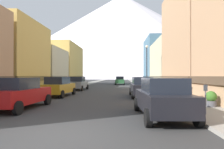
{
  "coord_description": "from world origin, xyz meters",
  "views": [
    {
      "loc": [
        2.0,
        -5.68,
        1.86
      ],
      "look_at": [
        -0.37,
        41.26,
        2.23
      ],
      "focal_mm": 30.91,
      "sensor_mm": 36.0,
      "label": 1
    }
  ],
  "objects": [
    {
      "name": "car_right_1",
      "position": [
        3.8,
        11.56,
        0.9
      ],
      "size": [
        2.09,
        4.42,
        1.78
      ],
      "color": "black",
      "rests_on": "ground"
    },
    {
      "name": "car_driving_0",
      "position": [
        1.6,
        35.87,
        0.9
      ],
      "size": [
        2.06,
        4.4,
        1.78
      ],
      "color": "#265933",
      "rests_on": "ground"
    },
    {
      "name": "sidewalk_right",
      "position": [
        6.25,
        35.0,
        0.07
      ],
      "size": [
        2.5,
        100.0,
        0.15
      ],
      "primitive_type": "cube",
      "color": "gray",
      "rests_on": "ground"
    },
    {
      "name": "storefront_left_2",
      "position": [
        -11.77,
        24.27,
        2.99
      ],
      "size": [
        8.84,
        8.2,
        6.2
      ],
      "color": "beige",
      "rests_on": "ground"
    },
    {
      "name": "car_right_0",
      "position": [
        3.8,
        3.04,
        0.9
      ],
      "size": [
        2.25,
        4.48,
        1.78
      ],
      "color": "black",
      "rests_on": "ground"
    },
    {
      "name": "streetlamp_right",
      "position": [
        5.35,
        20.24,
        3.99
      ],
      "size": [
        0.36,
        0.36,
        5.86
      ],
      "color": "black",
      "rests_on": "sidewalk_right"
    },
    {
      "name": "storefront_right_2",
      "position": [
        10.7,
        26.77,
        3.66
      ],
      "size": [
        6.7,
        11.31,
        7.61
      ],
      "color": "beige",
      "rests_on": "ground"
    },
    {
      "name": "trash_bin_right",
      "position": [
        6.35,
        7.26,
        0.64
      ],
      "size": [
        0.59,
        0.59,
        0.98
      ],
      "color": "#4C5156",
      "rests_on": "sidewalk_right"
    },
    {
      "name": "car_left_2",
      "position": [
        -3.8,
        19.53,
        0.9
      ],
      "size": [
        2.15,
        4.44,
        1.78
      ],
      "color": "slate",
      "rests_on": "ground"
    },
    {
      "name": "car_left_1",
      "position": [
        -3.8,
        11.72,
        0.9
      ],
      "size": [
        2.25,
        4.48,
        1.78
      ],
      "color": "#B28419",
      "rests_on": "ground"
    },
    {
      "name": "pedestrian_1",
      "position": [
        6.25,
        27.23,
        0.89
      ],
      "size": [
        0.36,
        0.36,
        1.61
      ],
      "color": "navy",
      "rests_on": "sidewalk_right"
    },
    {
      "name": "potted_plant_2",
      "position": [
        7.0,
        5.37,
        0.59
      ],
      "size": [
        0.6,
        0.6,
        0.87
      ],
      "color": "#4C4C51",
      "rests_on": "sidewalk_right"
    },
    {
      "name": "storefront_right_1",
      "position": [
        10.94,
        15.57,
        5.7
      ],
      "size": [
        7.18,
        10.99,
        11.76
      ],
      "color": "tan",
      "rests_on": "ground"
    },
    {
      "name": "car_left_0",
      "position": [
        -3.8,
        4.92,
        0.9
      ],
      "size": [
        2.26,
        4.49,
        1.78
      ],
      "color": "#9E1111",
      "rests_on": "ground"
    },
    {
      "name": "mountain_backdrop",
      "position": [
        2.84,
        260.0,
        57.27
      ],
      "size": [
        328.07,
        328.07,
        114.55
      ],
      "primitive_type": "cone",
      "color": "silver",
      "rests_on": "ground"
    },
    {
      "name": "storefront_left_3",
      "position": [
        -11.08,
        34.93,
        4.11
      ],
      "size": [
        7.46,
        12.13,
        8.52
      ],
      "color": "#D8B259",
      "rests_on": "ground"
    },
    {
      "name": "potted_plant_0",
      "position": [
        -7.0,
        16.84,
        0.7
      ],
      "size": [
        0.64,
        0.64,
        0.97
      ],
      "color": "#4C4C51",
      "rests_on": "sidewalk_left"
    },
    {
      "name": "ground_plane",
      "position": [
        0.0,
        0.0,
        0.0
      ],
      "size": [
        400.0,
        400.0,
        0.0
      ],
      "primitive_type": "plane",
      "color": "#323232"
    },
    {
      "name": "potted_plant_1",
      "position": [
        -7.0,
        16.23,
        0.56
      ],
      "size": [
        0.54,
        0.54,
        0.8
      ],
      "color": "#4C4C51",
      "rests_on": "sidewalk_left"
    },
    {
      "name": "pedestrian_0",
      "position": [
        -6.25,
        22.94,
        0.95
      ],
      "size": [
        0.36,
        0.36,
        1.72
      ],
      "color": "#333338",
      "rests_on": "sidewalk_left"
    },
    {
      "name": "parking_meter_near",
      "position": [
        5.75,
        3.14,
        1.01
      ],
      "size": [
        0.14,
        0.1,
        1.33
      ],
      "color": "#595960",
      "rests_on": "sidewalk_right"
    },
    {
      "name": "storefront_right_3",
      "position": [
        11.53,
        37.93,
        4.99
      ],
      "size": [
        8.37,
        10.54,
        10.33
      ],
      "color": "slate",
      "rests_on": "ground"
    },
    {
      "name": "storefront_left_1",
      "position": [
        -10.82,
        15.45,
        3.86
      ],
      "size": [
        6.95,
        8.35,
        8.02
      ],
      "color": "#D8B259",
      "rests_on": "ground"
    },
    {
      "name": "sidewalk_left",
      "position": [
        -6.25,
        35.0,
        0.07
      ],
      "size": [
        2.5,
        100.0,
        0.15
      ],
      "primitive_type": "cube",
      "color": "gray",
      "rests_on": "ground"
    }
  ]
}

